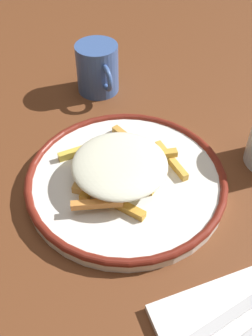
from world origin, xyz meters
TOP-DOWN VIEW (x-y plane):
  - ground_plane at (0.00, 0.00)m, footprint 2.60×2.60m
  - plate at (0.00, 0.00)m, footprint 0.30×0.30m
  - fries_heap at (0.00, -0.01)m, footprint 0.19×0.18m
  - fork at (0.23, 0.05)m, footprint 0.04×0.18m
  - coffee_mug at (-0.25, 0.05)m, footprint 0.11×0.08m

SIDE VIEW (x-z plane):
  - ground_plane at x=0.00m, z-range 0.00..0.00m
  - plate at x=0.00m, z-range 0.00..0.02m
  - fork at x=0.23m, z-range 0.01..0.02m
  - fries_heap at x=0.00m, z-range 0.02..0.06m
  - coffee_mug at x=-0.25m, z-range 0.00..0.09m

